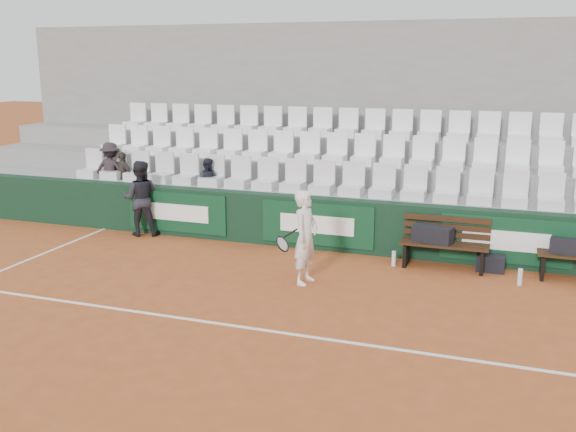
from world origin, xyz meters
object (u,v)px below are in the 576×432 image
object	(u,v)px
sports_bag_left	(433,234)
ball_kid	(141,198)
spectator_b	(122,155)
tennis_player	(305,237)
bench_left	(444,256)
water_bottle_near	(394,258)
sports_bag_ground	(491,263)
spectator_c	(207,161)
spectator_a	(110,150)
water_bottle_far	(520,277)
sports_bag_right	(567,246)

from	to	relation	value
sports_bag_left	ball_kid	world-z (taller)	ball_kid
ball_kid	spectator_b	distance (m)	1.41
tennis_player	ball_kid	distance (m)	4.46
bench_left	water_bottle_near	size ratio (longest dim) A/B	5.58
sports_bag_ground	ball_kid	distance (m)	6.99
sports_bag_left	sports_bag_ground	xyz separation A→B (m)	(1.00, 0.10, -0.45)
spectator_c	tennis_player	bearing A→B (deg)	132.12
bench_left	spectator_a	world-z (taller)	spectator_a
bench_left	water_bottle_far	distance (m)	1.36
sports_bag_ground	spectator_b	xyz separation A→B (m)	(-7.86, 0.87, 1.38)
water_bottle_near	spectator_b	world-z (taller)	spectator_b
sports_bag_left	ball_kid	bearing A→B (deg)	178.25
water_bottle_near	ball_kid	xyz separation A→B (m)	(-5.33, 0.34, 0.65)
sports_bag_right	sports_bag_left	bearing A→B (deg)	-178.61
water_bottle_near	spectator_c	bearing A→B (deg)	164.96
tennis_player	sports_bag_right	bearing A→B (deg)	21.38
sports_bag_ground	tennis_player	distance (m)	3.33
sports_bag_ground	water_bottle_near	xyz separation A→B (m)	(-1.63, -0.26, -0.01)
spectator_a	water_bottle_far	bearing A→B (deg)	162.09
bench_left	sports_bag_ground	xyz separation A→B (m)	(0.78, 0.09, -0.08)
tennis_player	spectator_c	world-z (taller)	spectator_c
ball_kid	tennis_player	bearing A→B (deg)	136.46
sports_bag_right	spectator_b	xyz separation A→B (m)	(-9.03, 0.91, 0.95)
sports_bag_ground	ball_kid	world-z (taller)	ball_kid
spectator_c	sports_bag_ground	bearing A→B (deg)	163.56
ball_kid	spectator_c	size ratio (longest dim) A/B	1.54
bench_left	sports_bag_left	bearing A→B (deg)	-177.68
spectator_c	water_bottle_near	bearing A→B (deg)	157.00
tennis_player	spectator_b	distance (m)	5.65
spectator_c	ball_kid	bearing A→B (deg)	26.28
sports_bag_left	spectator_a	bearing A→B (deg)	172.34
sports_bag_left	sports_bag_ground	bearing A→B (deg)	5.77
sports_bag_left	sports_bag_right	bearing A→B (deg)	1.39
tennis_player	spectator_a	world-z (taller)	spectator_a
water_bottle_near	spectator_a	bearing A→B (deg)	170.27
water_bottle_near	spectator_a	distance (m)	6.81
ball_kid	spectator_c	world-z (taller)	spectator_c
water_bottle_near	water_bottle_far	xyz separation A→B (m)	(2.11, -0.33, 0.00)
water_bottle_near	tennis_player	size ratio (longest dim) A/B	0.17
ball_kid	spectator_b	bearing A→B (deg)	-62.06
water_bottle_far	spectator_b	size ratio (longest dim) A/B	0.26
sports_bag_ground	tennis_player	size ratio (longest dim) A/B	0.31
spectator_b	sports_bag_right	bearing A→B (deg)	-168.28
bench_left	spectator_c	world-z (taller)	spectator_c
sports_bag_left	spectator_a	world-z (taller)	spectator_a
tennis_player	spectator_c	xyz separation A→B (m)	(-2.97, 2.48, 0.74)
sports_bag_right	ball_kid	bearing A→B (deg)	179.08
sports_bag_right	spectator_c	world-z (taller)	spectator_c
sports_bag_right	sports_bag_ground	xyz separation A→B (m)	(-1.17, 0.05, -0.43)
spectator_a	spectator_c	bearing A→B (deg)	171.65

